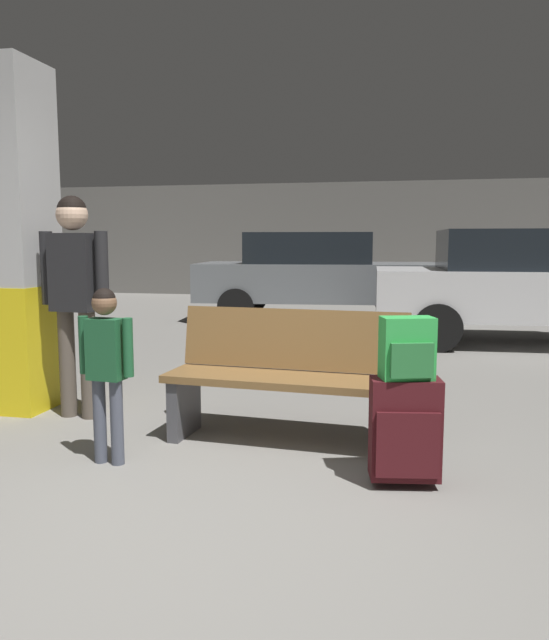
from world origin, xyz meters
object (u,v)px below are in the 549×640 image
(backpack_bright, at_px, (407,349))
(parked_car_far, at_px, (316,274))
(adult, at_px, (75,282))
(parked_car_near, at_px, (531,284))
(structural_pillar, at_px, (12,241))
(suitcase, at_px, (405,429))
(bench, at_px, (286,377))
(child, at_px, (106,357))

(backpack_bright, relative_size, parked_car_far, 0.08)
(adult, distance_m, parked_car_near, 6.03)
(adult, height_order, parked_car_near, adult)
(backpack_bright, distance_m, parked_car_near, 5.56)
(structural_pillar, distance_m, suitcase, 3.43)
(suitcase, bearing_deg, backpack_bright, -13.25)
(structural_pillar, height_order, suitcase, structural_pillar)
(bench, xyz_separation_m, child, (-0.98, -0.65, 0.22))
(suitcase, distance_m, parked_car_far, 7.48)
(bench, height_order, parked_car_near, parked_car_near)
(structural_pillar, height_order, adult, structural_pillar)
(child, height_order, adult, adult)
(parked_car_far, bearing_deg, suitcase, -77.90)
(adult, xyz_separation_m, parked_car_near, (4.06, 4.45, -0.24))
(suitcase, relative_size, backpack_bright, 1.78)
(child, bearing_deg, structural_pillar, 141.60)
(structural_pillar, distance_m, child, 1.83)
(backpack_bright, bearing_deg, structural_pillar, 161.48)
(parked_car_near, relative_size, parked_car_far, 0.99)
(bench, height_order, parked_car_far, parked_car_far)
(child, height_order, parked_car_near, parked_car_near)
(child, distance_m, adult, 1.20)
(structural_pillar, xyz_separation_m, bench, (2.31, -0.41, -0.91))
(structural_pillar, xyz_separation_m, parked_car_near, (4.69, 4.29, -0.55))
(adult, height_order, parked_car_far, adult)
(structural_pillar, distance_m, backpack_bright, 3.32)
(bench, distance_m, suitcase, 1.02)
(child, distance_m, parked_car_far, 7.32)
(structural_pillar, relative_size, adult, 1.61)
(structural_pillar, xyz_separation_m, adult, (0.63, -0.16, -0.31))
(adult, bearing_deg, child, -51.84)
(backpack_bright, distance_m, parked_car_far, 7.47)
(structural_pillar, relative_size, backpack_bright, 8.02)
(parked_car_near, bearing_deg, suitcase, -106.62)
(backpack_bright, bearing_deg, child, -179.51)
(structural_pillar, xyz_separation_m, child, (1.33, -1.05, -0.69))
(suitcase, relative_size, adult, 0.36)
(backpack_bright, height_order, adult, adult)
(adult, distance_m, parked_car_far, 6.49)
(parked_car_near, bearing_deg, bench, -116.87)
(bench, bearing_deg, suitcase, -38.64)
(bench, height_order, suitcase, bench)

